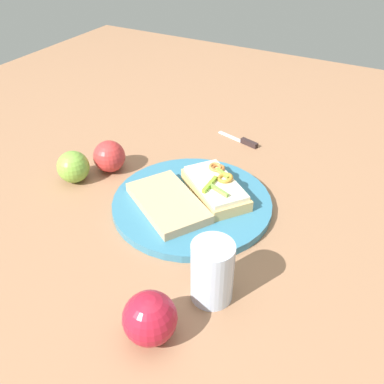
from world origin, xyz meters
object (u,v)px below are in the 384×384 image
Objects in this scene: bread_slice_side at (168,203)px; apple_2 at (109,156)px; knife at (243,141)px; apple_1 at (73,167)px; sandwich at (215,187)px; apple_0 at (150,318)px; drinking_glass at (212,272)px; plate at (192,203)px.

apple_2 reaches higher than bread_slice_side.
knife is (-0.26, 0.21, -0.03)m from apple_2.
bread_slice_side is at bearing 90.20° from apple_1.
apple_2 is at bearing -139.58° from sandwich.
knife is (-0.33, 0.02, -0.02)m from bread_slice_side.
apple_2 is (0.01, -0.26, 0.00)m from sandwich.
apple_0 reaches higher than apple_1.
apple_1 is 0.66× the size of drinking_glass.
knife is (-0.29, -0.01, -0.00)m from plate.
apple_2 is at bearing -120.55° from drinking_glass.
drinking_glass reaches higher than apple_2.
sandwich is 0.10m from bread_slice_side.
drinking_glass reaches higher than bread_slice_side.
sandwich is (-0.04, 0.03, 0.02)m from plate.
apple_0 is 0.44m from apple_1.
apple_2 is at bearing 66.25° from knife.
bread_slice_side is 1.48× the size of knife.
plate is 0.06m from sandwich.
plate is 0.27m from apple_1.
apple_0 is at bearing -31.81° from bread_slice_side.
plate is at bearing 108.09° from knife.
apple_0 is (0.29, 0.09, 0.03)m from plate.
sandwich is 0.34m from apple_0.
plate is at bearing 82.62° from apple_2.
drinking_glass reaches higher than sandwich.
drinking_glass is (0.21, 0.36, 0.02)m from apple_2.
apple_1 is at bearing -81.31° from plate.
bread_slice_side is at bearing 70.39° from apple_2.
sandwich is 0.25m from drinking_glass.
apple_1 reaches higher than sandwich.
apple_1 is at bearing -126.87° from sandwich.
drinking_glass is 0.88× the size of knife.
bread_slice_side is 1.68× the size of drinking_glass.
bread_slice_side is at bearing 102.37° from knife.
knife is at bearing 118.72° from bread_slice_side.
sandwich is at bearing -169.32° from apple_0.
apple_0 is at bearing 17.83° from plate.
sandwich is 2.49× the size of apple_2.
knife is (-0.58, -0.11, -0.03)m from apple_0.
knife is at bearing -177.34° from plate.
apple_2 is (-0.32, -0.32, -0.00)m from apple_0.
apple_2 is (-0.07, -0.19, 0.01)m from bread_slice_side.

